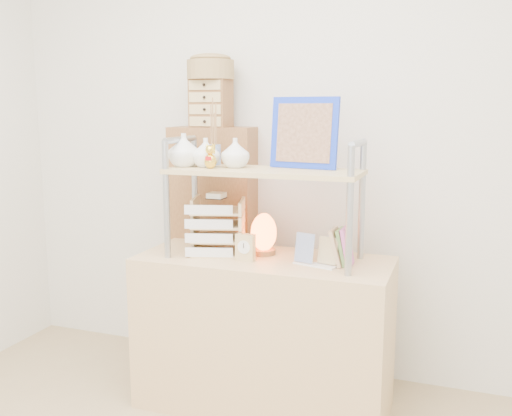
{
  "coord_description": "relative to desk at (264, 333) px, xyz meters",
  "views": [
    {
      "loc": [
        0.86,
        -1.27,
        1.45
      ],
      "look_at": [
        -0.04,
        1.2,
        0.99
      ],
      "focal_mm": 40.0,
      "sensor_mm": 36.0,
      "label": 1
    }
  ],
  "objects": [
    {
      "name": "room_shell",
      "position": [
        0.0,
        -0.81,
        1.32
      ],
      "size": [
        3.42,
        3.41,
        2.61
      ],
      "color": "silver",
      "rests_on": "ground"
    },
    {
      "name": "salt_lamp",
      "position": [
        -0.02,
        0.07,
        0.48
      ],
      "size": [
        0.13,
        0.12,
        0.2
      ],
      "color": "brown",
      "rests_on": "desk"
    },
    {
      "name": "woven_basket",
      "position": [
        -0.42,
        0.35,
        1.28
      ],
      "size": [
        0.25,
        0.25,
        0.1
      ],
      "primitive_type": "cylinder",
      "color": "olive",
      "rests_on": "drawer_chest"
    },
    {
      "name": "hutch",
      "position": [
        -0.09,
        0.01,
        0.82
      ],
      "size": [
        0.93,
        0.34,
        0.75
      ],
      "color": "#949AA2",
      "rests_on": "desk"
    },
    {
      "name": "cabinet",
      "position": [
        -0.42,
        0.37,
        0.3
      ],
      "size": [
        0.47,
        0.28,
        1.35
      ],
      "primitive_type": "cube",
      "rotation": [
        0.0,
        0.0,
        0.1
      ],
      "color": "brown",
      "rests_on": "ground"
    },
    {
      "name": "desk",
      "position": [
        0.0,
        0.0,
        0.0
      ],
      "size": [
        1.2,
        0.5,
        0.75
      ],
      "primitive_type": "cube",
      "color": "tan",
      "rests_on": "ground"
    },
    {
      "name": "desk_clock",
      "position": [
        -0.07,
        -0.07,
        0.44
      ],
      "size": [
        0.09,
        0.05,
        0.13
      ],
      "color": "tan",
      "rests_on": "desk"
    },
    {
      "name": "postcard_stand",
      "position": [
        0.26,
        -0.04,
        0.42
      ],
      "size": [
        0.21,
        0.11,
        0.14
      ],
      "color": "white",
      "rests_on": "desk"
    },
    {
      "name": "letter_tray",
      "position": [
        -0.24,
        0.0,
        0.5
      ],
      "size": [
        0.3,
        0.29,
        0.3
      ],
      "color": "tan",
      "rests_on": "desk"
    },
    {
      "name": "drawer_chest",
      "position": [
        -0.42,
        0.35,
        1.1
      ],
      "size": [
        0.2,
        0.16,
        0.25
      ],
      "color": "brown",
      "rests_on": "cabinet"
    }
  ]
}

